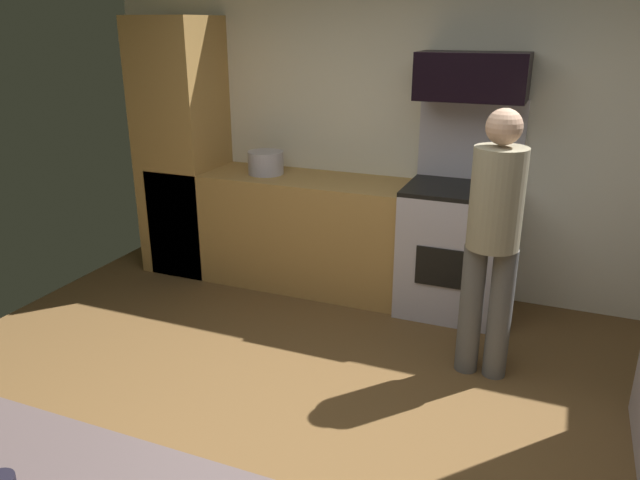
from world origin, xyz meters
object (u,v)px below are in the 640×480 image
at_px(person_cook, 493,234).
at_px(stock_pot, 266,163).
at_px(microwave, 472,76).
at_px(oven_range, 457,244).

distance_m(person_cook, stock_pot, 2.06).
bearing_deg(microwave, stock_pot, -177.06).
xyz_separation_m(oven_range, stock_pot, (-1.56, 0.01, 0.47)).
xyz_separation_m(microwave, stock_pot, (-1.56, -0.08, -0.71)).
bearing_deg(microwave, oven_range, -90.00).
distance_m(oven_range, person_cook, 0.98).
height_order(microwave, stock_pot, microwave).
distance_m(microwave, stock_pot, 1.71).
bearing_deg(person_cook, oven_range, 111.43).
bearing_deg(person_cook, microwave, 109.61).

